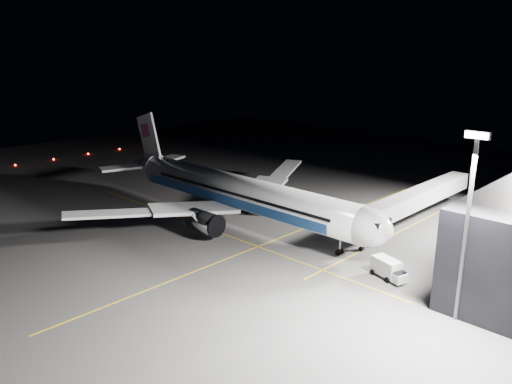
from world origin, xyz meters
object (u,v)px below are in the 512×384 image
at_px(jet_bridge, 412,200).
at_px(baggage_tug, 264,194).
at_px(safety_cone_a, 293,204).
at_px(safety_cone_b, 296,205).
at_px(service_truck, 389,269).
at_px(safety_cone_c, 262,205).
at_px(airliner, 236,192).
at_px(floodlight_mast_south, 468,212).

distance_m(jet_bridge, baggage_tug, 29.51).
relative_size(jet_bridge, baggage_tug, 13.54).
xyz_separation_m(safety_cone_a, safety_cone_b, (0.76, -0.19, 0.03)).
distance_m(service_truck, safety_cone_c, 34.36).
relative_size(service_truck, safety_cone_b, 8.96).
height_order(service_truck, safety_cone_a, service_truck).
relative_size(airliner, safety_cone_b, 103.01).
height_order(service_truck, baggage_tug, service_truck).
bearing_deg(safety_cone_c, safety_cone_a, 54.30).
distance_m(jet_bridge, safety_cone_b, 21.75).
bearing_deg(safety_cone_a, baggage_tug, -178.72).
distance_m(airliner, floodlight_mast_south, 42.13).
bearing_deg(floodlight_mast_south, safety_cone_a, 153.72).
distance_m(airliner, baggage_tug, 15.19).
xyz_separation_m(service_truck, safety_cone_b, (-28.36, 15.46, -1.07)).
xyz_separation_m(jet_bridge, service_truck, (7.56, -20.19, -3.21)).
xyz_separation_m(jet_bridge, safety_cone_c, (-25.05, -9.41, -4.24)).
bearing_deg(floodlight_mast_south, jet_bridge, 126.79).
xyz_separation_m(airliner, safety_cone_b, (2.28, 13.32, -4.87)).
xyz_separation_m(baggage_tug, safety_cone_b, (8.10, -0.03, -0.54)).
bearing_deg(service_truck, jet_bridge, 127.34).
distance_m(floodlight_mast_south, baggage_tug, 52.03).
distance_m(floodlight_mast_south, safety_cone_b, 45.00).
distance_m(airliner, safety_cone_a, 14.46).
relative_size(floodlight_mast_south, safety_cone_c, 30.44).
bearing_deg(jet_bridge, service_truck, -69.47).
bearing_deg(jet_bridge, safety_cone_c, -159.41).
bearing_deg(safety_cone_b, floodlight_mast_south, -26.49).
xyz_separation_m(airliner, floodlight_mast_south, (41.08, -6.01, 7.21)).
bearing_deg(service_truck, floodlight_mast_south, -3.57).
bearing_deg(floodlight_mast_south, safety_cone_b, 153.51).
relative_size(airliner, safety_cone_a, 116.48).
distance_m(floodlight_mast_south, safety_cone_a, 45.74).
xyz_separation_m(jet_bridge, baggage_tug, (-28.90, -4.70, -3.74)).
xyz_separation_m(service_truck, baggage_tug, (-36.46, 15.49, -0.53)).
distance_m(safety_cone_a, safety_cone_c, 6.00).
bearing_deg(service_truck, safety_cone_c, 178.51).
relative_size(jet_bridge, safety_cone_a, 65.17).
relative_size(floodlight_mast_south, service_truck, 3.87).
xyz_separation_m(airliner, safety_cone_a, (1.52, 13.51, -4.90)).
xyz_separation_m(airliner, jet_bridge, (23.08, 18.06, -0.58)).
bearing_deg(safety_cone_c, baggage_tug, 129.26).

